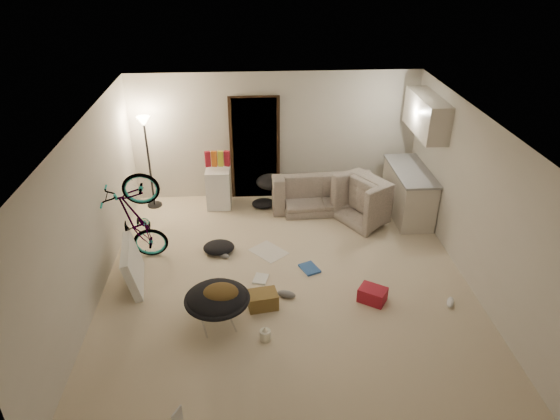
{
  "coord_description": "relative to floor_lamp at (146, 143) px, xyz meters",
  "views": [
    {
      "loc": [
        -0.5,
        -6.15,
        4.62
      ],
      "look_at": [
        -0.06,
        0.6,
        0.93
      ],
      "focal_mm": 32.0,
      "sensor_mm": 36.0,
      "label": 1
    }
  ],
  "objects": [
    {
      "name": "shoe_2",
      "position": [
        1.13,
        -3.22,
        -1.26
      ],
      "size": [
        0.24,
        0.28,
        0.1
      ],
      "primitive_type": "ellipsoid",
      "rotation": [
        0.0,
        0.0,
        0.95
      ],
      "color": "#2B549B",
      "rests_on": "floor"
    },
    {
      "name": "sofa",
      "position": [
        3.24,
        -0.2,
        -1.03
      ],
      "size": [
        1.92,
        0.83,
        0.55
      ],
      "primitive_type": "imported",
      "rotation": [
        0.0,
        0.0,
        3.19
      ],
      "color": "#3D463E",
      "rests_on": "floor"
    },
    {
      "name": "snack_box_3",
      "position": [
        1.47,
        -0.1,
        -0.31
      ],
      "size": [
        0.12,
        0.1,
        0.3
      ],
      "primitive_type": "cube",
      "rotation": [
        0.0,
        0.0,
        -0.32
      ],
      "color": "maroon",
      "rests_on": "mini_fridge"
    },
    {
      "name": "doorway",
      "position": [
        2.0,
        0.32,
        -0.29
      ],
      "size": [
        0.85,
        0.1,
        2.04
      ],
      "primitive_type": "cube",
      "color": "black",
      "rests_on": "floor"
    },
    {
      "name": "door_trim",
      "position": [
        2.0,
        0.29,
        -0.29
      ],
      "size": [
        0.97,
        0.04,
        2.1
      ],
      "primitive_type": "cube",
      "color": "black",
      "rests_on": "floor"
    },
    {
      "name": "tv_box",
      "position": [
        0.1,
        -2.53,
        -0.98
      ],
      "size": [
        0.4,
        1.02,
        0.66
      ],
      "primitive_type": "cube",
      "rotation": [
        0.0,
        -0.21,
        0.16
      ],
      "color": "silver",
      "rests_on": "floor"
    },
    {
      "name": "newspaper",
      "position": [
        2.16,
        -1.79,
        -1.3
      ],
      "size": [
        0.7,
        0.71,
        0.01
      ],
      "primitive_type": "cube",
      "rotation": [
        0.0,
        0.0,
        0.71
      ],
      "color": "silver",
      "rests_on": "floor"
    },
    {
      "name": "clothes_lump_b",
      "position": [
        2.13,
        -0.17,
        -1.24
      ],
      "size": [
        0.5,
        0.45,
        0.13
      ],
      "primitive_type": "ellipsoid",
      "rotation": [
        0.0,
        0.0,
        0.16
      ],
      "color": "black",
      "rests_on": "floor"
    },
    {
      "name": "snack_box_1",
      "position": [
        1.23,
        -0.1,
        -0.31
      ],
      "size": [
        0.11,
        0.09,
        0.3
      ],
      "primitive_type": "cube",
      "rotation": [
        0.0,
        0.0,
        -0.16
      ],
      "color": "orange",
      "rests_on": "mini_fridge"
    },
    {
      "name": "armchair",
      "position": [
        4.17,
        -0.73,
        -0.98
      ],
      "size": [
        1.25,
        1.3,
        0.64
      ],
      "primitive_type": "imported",
      "rotation": [
        0.0,
        0.0,
        2.12
      ],
      "color": "#3D463E",
      "rests_on": "floor"
    },
    {
      "name": "book_white",
      "position": [
        2.01,
        -2.56,
        -1.29
      ],
      "size": [
        0.27,
        0.31,
        0.02
      ],
      "primitive_type": "cube",
      "rotation": [
        0.0,
        0.0,
        -0.27
      ],
      "color": "silver",
      "rests_on": "floor"
    },
    {
      "name": "wall_right",
      "position": [
        5.16,
        -2.65,
        -0.06
      ],
      "size": [
        0.02,
        6.0,
        2.5
      ],
      "primitive_type": "cube",
      "color": "beige",
      "rests_on": "floor"
    },
    {
      "name": "shoe_4",
      "position": [
        4.7,
        -3.33,
        -1.26
      ],
      "size": [
        0.19,
        0.26,
        0.09
      ],
      "primitive_type": "ellipsoid",
      "rotation": [
        0.0,
        0.0,
        1.14
      ],
      "color": "white",
      "rests_on": "floor"
    },
    {
      "name": "kitchen_uppers",
      "position": [
        4.96,
        -0.65,
        0.64
      ],
      "size": [
        0.38,
        1.4,
        0.65
      ],
      "primitive_type": "cube",
      "color": "beige",
      "rests_on": "wall_right"
    },
    {
      "name": "sofa_drape",
      "position": [
        2.29,
        -0.2,
        -0.77
      ],
      "size": [
        0.58,
        0.49,
        0.28
      ],
      "primitive_type": "ellipsoid",
      "rotation": [
        0.0,
        0.0,
        -0.05
      ],
      "color": "black",
      "rests_on": "sofa"
    },
    {
      "name": "kitchen_counter",
      "position": [
        4.83,
        -0.65,
        -0.87
      ],
      "size": [
        0.6,
        1.5,
        0.88
      ],
      "primitive_type": "cube",
      "color": "beige",
      "rests_on": "floor"
    },
    {
      "name": "juicer",
      "position": [
        2.03,
        -3.87,
        -1.22
      ],
      "size": [
        0.15,
        0.15,
        0.21
      ],
      "color": "silver",
      "rests_on": "floor"
    },
    {
      "name": "drink_case_a",
      "position": [
        2.02,
        -3.2,
        -1.19
      ],
      "size": [
        0.46,
        0.36,
        0.24
      ],
      "primitive_type": "cube",
      "rotation": [
        0.0,
        0.0,
        0.16
      ],
      "color": "brown",
      "rests_on": "floor"
    },
    {
      "name": "wall_back",
      "position": [
        2.4,
        0.36,
        -0.06
      ],
      "size": [
        5.5,
        0.02,
        2.5
      ],
      "primitive_type": "cube",
      "color": "beige",
      "rests_on": "floor"
    },
    {
      "name": "bicycle",
      "position": [
        0.1,
        -1.9,
        -0.88
      ],
      "size": [
        1.68,
        0.83,
        0.95
      ],
      "primitive_type": "imported",
      "rotation": [
        0.0,
        -0.17,
        1.64
      ],
      "color": "black",
      "rests_on": "floor"
    },
    {
      "name": "clothes_lump_a",
      "position": [
        1.33,
        -1.73,
        -1.22
      ],
      "size": [
        0.53,
        0.46,
        0.17
      ],
      "primitive_type": "ellipsoid",
      "rotation": [
        0.0,
        0.0,
        0.02
      ],
      "color": "black",
      "rests_on": "floor"
    },
    {
      "name": "floor",
      "position": [
        2.4,
        -2.65,
        -1.32
      ],
      "size": [
        5.5,
        6.0,
        0.02
      ],
      "primitive_type": "cube",
      "color": "beige",
      "rests_on": "ground"
    },
    {
      "name": "floor_lamp",
      "position": [
        0.0,
        0.0,
        0.0
      ],
      "size": [
        0.28,
        0.28,
        1.81
      ],
      "color": "black",
      "rests_on": "floor"
    },
    {
      "name": "ceiling",
      "position": [
        2.4,
        -2.65,
        1.2
      ],
      "size": [
        5.5,
        6.0,
        0.02
      ],
      "primitive_type": "cube",
      "color": "white",
      "rests_on": "wall_back"
    },
    {
      "name": "snack_box_0",
      "position": [
        1.11,
        -0.1,
        -0.31
      ],
      "size": [
        0.11,
        0.09,
        0.3
      ],
      "primitive_type": "cube",
      "rotation": [
        0.0,
        0.0,
        0.25
      ],
      "color": "maroon",
      "rests_on": "mini_fridge"
    },
    {
      "name": "shoe_3",
      "position": [
        2.37,
        -3.01,
        -1.26
      ],
      "size": [
        0.3,
        0.2,
        0.1
      ],
      "primitive_type": "ellipsoid",
      "rotation": [
        0.0,
        0.0,
        -0.34
      ],
      "color": "slate",
      "rests_on": "floor"
    },
    {
      "name": "counter_top",
      "position": [
        4.83,
        -0.65,
        -0.41
      ],
      "size": [
        0.64,
        1.54,
        0.04
      ],
      "primitive_type": "cube",
      "color": "gray",
      "rests_on": "kitchen_counter"
    },
    {
      "name": "shoe_1",
      "position": [
        1.41,
        -1.91,
        -1.26
      ],
      "size": [
        0.26,
        0.2,
        0.09
      ],
      "primitive_type": "ellipsoid",
      "rotation": [
        0.0,
        0.0,
        -0.53
      ],
      "color": "slate",
      "rests_on": "floor"
    },
    {
      "name": "drink_case_b",
      "position": [
        3.6,
        -3.17,
        -1.2
      ],
      "size": [
        0.47,
        0.44,
        0.22
      ],
      "primitive_type": "cube",
      "rotation": [
        0.0,
        0.0,
        -0.58
      ],
      "color": "maroon",
      "rests_on": "floor"
    },
    {
      "name": "mini_fridge",
      "position": [
        1.28,
        -0.1,
        -0.92
      ],
      "size": [
        0.47,
        0.47,
        0.78
      ],
      "primitive_type": "cube",
      "rotation": [
        0.0,
        0.0,
        -0.03
      ],
      "color": "white",
      "rests_on": "floor"
    },
    {
      "name": "book_blue",
      "position": [
        2.79,
        -2.34,
        -1.29
      ],
      "size": [
        0.35,
        0.4,
        0.03
      ],
      "primitive_type": "cube",
      "rotation": [
        0.0,
        0.0,
        0.41
      ],
      "color": "#2B549B",
      "rests_on": "floor"
    },
    {
      "name": "snack_box_2",
      "position": [
        1.35,
        -0.1,
        -0.31
      ],
      "size": [
        0.11,
        0.08,
        0.3
      ],
      "primitive_type": "cube",
      "rotation": [
        0.0,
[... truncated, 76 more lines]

